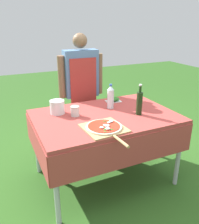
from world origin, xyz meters
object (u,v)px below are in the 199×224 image
object	(u,v)px
prep_table	(105,122)
herb_container	(113,99)
pizza_on_peel	(105,128)
mixing_tub	(57,107)
water_bottle	(111,97)
oil_bottle	(139,103)
person_cook	(81,85)
sauce_jar	(75,112)

from	to	relation	value
prep_table	herb_container	world-z (taller)	herb_container
pizza_on_peel	mixing_tub	size ratio (longest dim) A/B	3.81
pizza_on_peel	water_bottle	world-z (taller)	water_bottle
oil_bottle	person_cook	bearing A→B (deg)	109.44
person_cook	mixing_tub	bearing A→B (deg)	49.37
person_cook	sauce_jar	bearing A→B (deg)	66.21
pizza_on_peel	oil_bottle	size ratio (longest dim) A/B	1.79
prep_table	herb_container	xyz separation A→B (m)	(0.27, 0.33, 0.10)
person_cook	sauce_jar	xyz separation A→B (m)	(-0.30, -0.61, -0.09)
sauce_jar	mixing_tub	bearing A→B (deg)	135.68
herb_container	mixing_tub	bearing A→B (deg)	-172.16
herb_container	oil_bottle	bearing A→B (deg)	-84.79
person_cook	prep_table	bearing A→B (deg)	90.92
pizza_on_peel	herb_container	world-z (taller)	herb_container
prep_table	mixing_tub	world-z (taller)	mixing_tub
person_cook	sauce_jar	distance (m)	0.68
water_bottle	pizza_on_peel	bearing A→B (deg)	-122.72
person_cook	mixing_tub	xyz separation A→B (m)	(-0.44, -0.47, -0.07)
person_cook	mixing_tub	distance (m)	0.65
oil_bottle	water_bottle	world-z (taller)	oil_bottle
prep_table	pizza_on_peel	world-z (taller)	pizza_on_peel
prep_table	water_bottle	world-z (taller)	water_bottle
pizza_on_peel	person_cook	bearing A→B (deg)	77.22
oil_bottle	sauce_jar	bearing A→B (deg)	158.59
herb_container	sauce_jar	bearing A→B (deg)	-157.17
person_cook	herb_container	bearing A→B (deg)	126.45
person_cook	oil_bottle	world-z (taller)	person_cook
pizza_on_peel	mixing_tub	world-z (taller)	mixing_tub
water_bottle	sauce_jar	world-z (taller)	water_bottle
oil_bottle	herb_container	world-z (taller)	oil_bottle
water_bottle	mixing_tub	distance (m)	0.57
prep_table	oil_bottle	xyz separation A→B (m)	(0.31, -0.13, 0.20)
person_cook	herb_container	distance (m)	0.47
prep_table	person_cook	world-z (taller)	person_cook
pizza_on_peel	herb_container	xyz separation A→B (m)	(0.42, 0.63, 0.01)
water_bottle	mixing_tub	bearing A→B (deg)	171.44
prep_table	sauce_jar	bearing A→B (deg)	160.27
person_cook	pizza_on_peel	distance (m)	1.03
oil_bottle	mixing_tub	size ratio (longest dim) A/B	2.12
oil_bottle	mixing_tub	bearing A→B (deg)	153.27
oil_bottle	sauce_jar	world-z (taller)	oil_bottle
herb_container	pizza_on_peel	bearing A→B (deg)	-123.72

